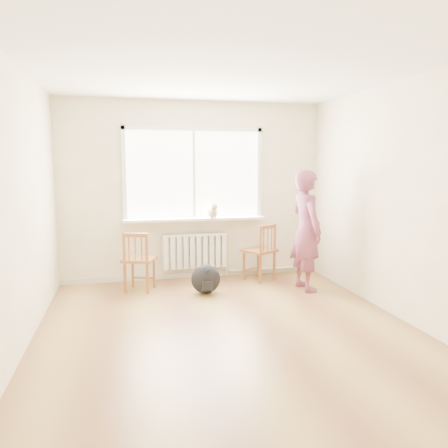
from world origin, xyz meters
TOP-DOWN VIEW (x-y plane):
  - floor at (0.00, 0.00)m, footprint 4.50×4.50m
  - ceiling at (0.00, 0.00)m, footprint 4.50×4.50m
  - back_wall at (0.00, 2.25)m, footprint 4.00×0.01m
  - window at (0.00, 2.22)m, footprint 2.12×0.05m
  - windowsill at (0.00, 2.14)m, footprint 2.15×0.22m
  - radiator at (0.00, 2.16)m, footprint 1.00×0.12m
  - heating_pipe at (1.25, 2.19)m, footprint 1.40×0.04m
  - baseboard at (0.00, 2.23)m, footprint 4.00×0.03m
  - chair_left at (-0.88, 1.65)m, footprint 0.53×0.52m
  - chair_right at (0.96, 1.81)m, footprint 0.58×0.57m
  - person at (1.42, 1.24)m, footprint 0.46×0.65m
  - cat at (0.25, 2.06)m, footprint 0.18×0.37m
  - backpack at (0.01, 1.34)m, footprint 0.48×0.42m

SIDE VIEW (x-z plane):
  - floor at x=0.00m, z-range 0.00..0.00m
  - baseboard at x=0.00m, z-range 0.00..0.08m
  - heating_pipe at x=1.25m, z-range 0.06..0.10m
  - backpack at x=0.01m, z-range 0.00..0.40m
  - chair_left at x=-0.88m, z-range 0.00..0.85m
  - chair_right at x=0.96m, z-range 0.00..0.87m
  - radiator at x=0.00m, z-range 0.16..0.71m
  - person at x=1.42m, z-range 0.00..1.68m
  - windowsill at x=0.00m, z-range 0.91..0.95m
  - cat at x=0.25m, z-range 0.93..1.18m
  - back_wall at x=0.00m, z-range 0.00..2.70m
  - window at x=0.00m, z-range 0.95..2.37m
  - ceiling at x=0.00m, z-range 2.70..2.70m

